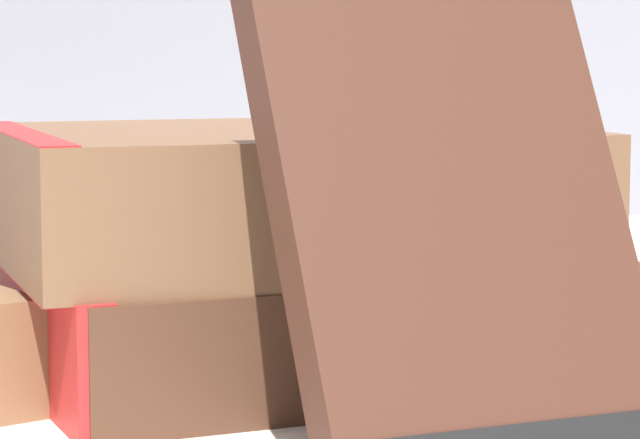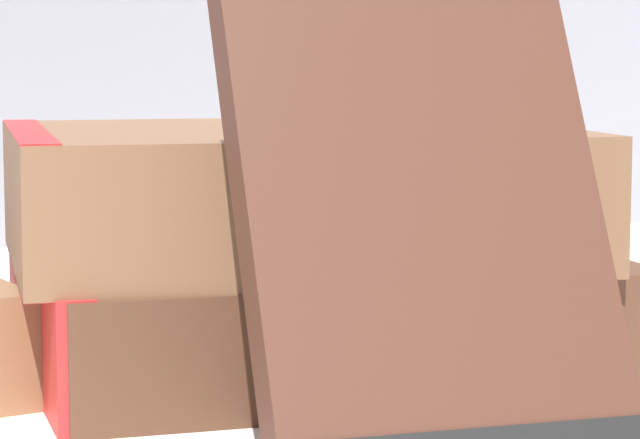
{
  "view_description": "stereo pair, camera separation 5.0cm",
  "coord_description": "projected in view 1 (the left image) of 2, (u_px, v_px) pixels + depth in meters",
  "views": [
    {
      "loc": [
        -0.2,
        -0.47,
        0.12
      ],
      "look_at": [
        -0.01,
        -0.02,
        0.06
      ],
      "focal_mm": 85.0,
      "sensor_mm": 36.0,
      "label": 1
    },
    {
      "loc": [
        -0.15,
        -0.49,
        0.12
      ],
      "look_at": [
        -0.01,
        -0.02,
        0.06
      ],
      "focal_mm": 85.0,
      "sensor_mm": 36.0,
      "label": 2
    }
  ],
  "objects": [
    {
      "name": "book_flat_bottom",
      "position": [
        292.0,
        315.0,
        0.53
      ],
      "size": [
        0.2,
        0.14,
        0.04
      ],
      "rotation": [
        0.0,
        0.0,
        0.0
      ],
      "color": "#4C2D1E",
      "rests_on": "ground_plane"
    },
    {
      "name": "book_flat_top",
      "position": [
        267.0,
        194.0,
        0.52
      ],
      "size": [
        0.2,
        0.15,
        0.05
      ],
      "rotation": [
        0.0,
        0.0,
        -0.06
      ],
      "color": "brown",
      "rests_on": "book_flat_bottom"
    },
    {
      "name": "book_leaning_front",
      "position": [
        457.0,
        238.0,
        0.41
      ],
      "size": [
        0.1,
        0.08,
        0.13
      ],
      "rotation": [
        -0.47,
        0.0,
        0.0
      ],
      "color": "#422319",
      "rests_on": "ground_plane"
    },
    {
      "name": "pocket_watch",
      "position": [
        401.0,
        122.0,
        0.5
      ],
      "size": [
        0.06,
        0.06,
        0.01
      ],
      "color": "silver",
      "rests_on": "book_flat_top"
    },
    {
      "name": "ground_plane",
      "position": [
        329.0,
        378.0,
        0.52
      ],
      "size": [
        3.0,
        3.0,
        0.0
      ],
      "primitive_type": "plane",
      "color": "white"
    }
  ]
}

